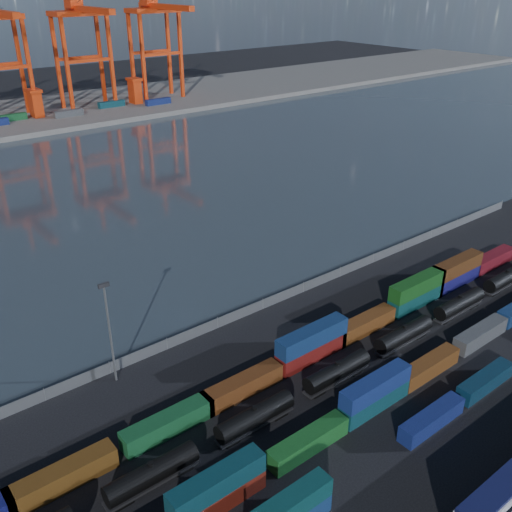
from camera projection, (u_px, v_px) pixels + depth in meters
ground at (382, 387)px, 84.09m from camera, size 700.00×700.00×0.00m
harbor_water at (88, 194)px, 157.80m from camera, size 700.00×700.00×0.00m
container_row_south at (370, 460)px, 69.11m from camera, size 139.36×2.33×4.96m
container_row_mid at (383, 393)px, 80.26m from camera, size 140.81×2.47×5.27m
container_row_north at (310, 349)px, 89.17m from camera, size 130.09×2.66×5.68m
tanker_string at (404, 335)px, 92.96m from camera, size 136.16×2.61×3.74m
waterfront_fence at (263, 304)px, 103.31m from camera, size 160.12×0.12×2.20m
yard_light_mast at (109, 328)px, 81.51m from camera, size 1.60×0.40×16.60m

